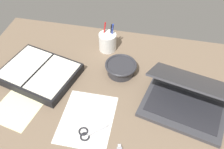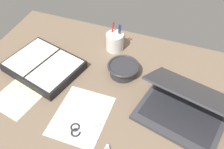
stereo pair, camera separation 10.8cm
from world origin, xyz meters
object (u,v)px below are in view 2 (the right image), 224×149
(bowl, at_px, (123,69))
(pen_cup, at_px, (115,42))
(laptop, at_px, (184,107))
(planner, at_px, (44,66))
(scissors, at_px, (79,129))

(bowl, distance_m, pen_cup, 0.19)
(bowl, bearing_deg, pen_cup, 122.08)
(laptop, height_order, planner, laptop)
(bowl, xyz_separation_m, pen_cup, (-0.10, 0.16, 0.02))
(bowl, relative_size, planner, 0.39)
(planner, bearing_deg, scissors, -25.10)
(laptop, xyz_separation_m, scissors, (-0.36, -0.21, -0.04))
(planner, distance_m, scissors, 0.39)
(laptop, distance_m, pen_cup, 0.49)
(bowl, height_order, planner, bowl)
(laptop, bearing_deg, bowl, 168.66)
(laptop, bearing_deg, scissors, -136.35)
(laptop, xyz_separation_m, bowl, (-0.30, 0.14, -0.02))
(laptop, bearing_deg, planner, -169.56)
(laptop, distance_m, planner, 0.66)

